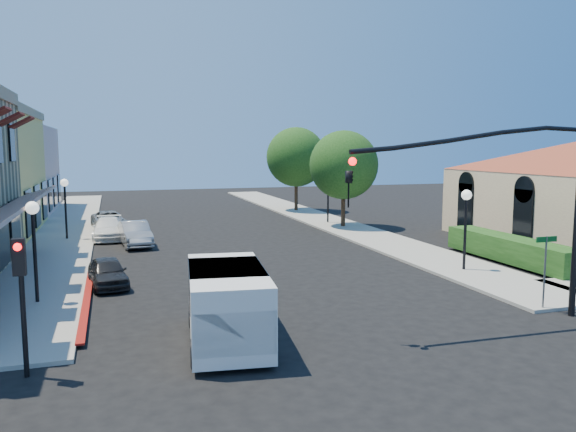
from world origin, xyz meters
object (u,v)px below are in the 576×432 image
object	(u,v)px
lamppost_right_near	(466,209)
lamppost_left_near	(33,226)
street_name_sign	(545,260)
lamppost_left_far	(65,193)
street_tree_b	(296,157)
secondary_signal	(21,282)
signal_mast_arm	(522,190)
parked_car_c	(108,229)
parked_car_a	(108,272)
street_tree_a	(344,165)
parked_car_d	(109,220)
white_van	(227,301)
lamppost_right_far	(328,185)
parked_car_b	(135,234)

from	to	relation	value
lamppost_right_near	lamppost_left_near	bearing A→B (deg)	180.00
street_name_sign	lamppost_left_far	size ratio (longest dim) A/B	0.70
street_tree_b	secondary_signal	world-z (taller)	street_tree_b
street_tree_b	signal_mast_arm	size ratio (longest dim) A/B	0.88
parked_car_c	street_name_sign	bearing A→B (deg)	-53.72
street_tree_b	parked_car_a	size ratio (longest dim) A/B	2.14
street_tree_a	parked_car_d	size ratio (longest dim) A/B	1.53
parked_car_a	secondary_signal	bearing A→B (deg)	-108.96
white_van	parked_car_d	world-z (taller)	white_van
street_tree_b	white_van	distance (m)	32.12
lamppost_right_far	parked_car_c	distance (m)	15.02
lamppost_right_far	signal_mast_arm	bearing A→B (deg)	-96.70
lamppost_left_far	parked_car_b	bearing A→B (deg)	-39.04
lamppost_right_near	parked_car_a	world-z (taller)	lamppost_right_near
secondary_signal	lamppost_left_near	distance (m)	6.63
white_van	parked_car_d	bearing A→B (deg)	97.64
lamppost_right_near	parked_car_d	world-z (taller)	lamppost_right_near
secondary_signal	lamppost_left_near	world-z (taller)	lamppost_left_near
secondary_signal	lamppost_left_far	distance (m)	20.60
street_name_sign	lamppost_right_near	bearing A→B (deg)	80.22
street_name_sign	parked_car_c	world-z (taller)	street_name_sign
signal_mast_arm	white_van	bearing A→B (deg)	174.66
parked_car_a	parked_car_c	distance (m)	11.79
parked_car_d	lamppost_right_far	bearing A→B (deg)	-14.55
parked_car_b	parked_car_c	world-z (taller)	parked_car_b
lamppost_left_near	parked_car_b	xyz separation A→B (m)	(3.70, 11.00, -2.07)
street_tree_a	lamppost_left_near	xyz separation A→B (m)	(-17.30, -14.00, -1.46)
lamppost_right_near	lamppost_right_far	size ratio (longest dim) A/B	1.00
lamppost_left_near	street_tree_a	bearing A→B (deg)	38.98
parked_car_b	parked_car_d	distance (m)	7.14
parked_car_b	lamppost_left_near	bearing A→B (deg)	-114.56
secondary_signal	parked_car_b	world-z (taller)	secondary_signal
street_name_sign	parked_car_c	xyz separation A→B (m)	(-13.70, 19.59, -1.08)
street_tree_a	lamppost_left_far	distance (m)	17.36
lamppost_right_far	white_van	world-z (taller)	lamppost_right_far
lamppost_right_near	white_van	bearing A→B (deg)	-153.79
lamppost_left_near	lamppost_right_near	world-z (taller)	same
street_tree_b	parked_car_a	bearing A→B (deg)	-124.29
secondary_signal	parked_car_b	bearing A→B (deg)	79.69
secondary_signal	parked_car_b	size ratio (longest dim) A/B	0.82
street_tree_b	street_name_sign	distance (m)	29.96
lamppost_right_near	parked_car_c	size ratio (longest dim) A/B	0.84
parked_car_c	parked_car_b	bearing A→B (deg)	-62.05
street_tree_a	white_van	size ratio (longest dim) A/B	1.32
lamppost_left_far	parked_car_b	world-z (taller)	lamppost_left_far
lamppost_right_near	parked_car_d	distance (m)	23.34
secondary_signal	parked_car_b	distance (m)	17.96
lamppost_left_far	parked_car_c	world-z (taller)	lamppost_left_far
street_name_sign	white_van	distance (m)	10.54
lamppost_right_far	parked_car_c	xyz separation A→B (m)	(-14.70, -2.21, -2.12)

